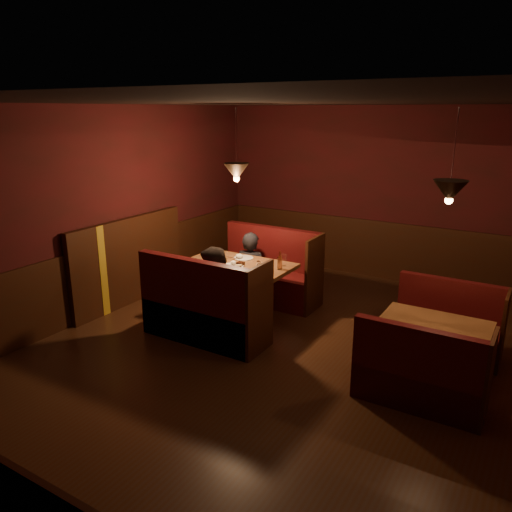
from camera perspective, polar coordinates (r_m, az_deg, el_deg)
The scene contains 9 objects.
room at distance 5.75m, azimuth 1.78°, elevation -1.60°, with size 6.02×7.02×2.92m.
main_table at distance 6.90m, azimuth -2.02°, elevation -2.34°, with size 1.48×0.90×1.04m.
main_bench_far at distance 7.65m, azimuth 1.55°, elevation -2.46°, with size 1.63×0.58×1.11m.
main_bench_near at distance 6.34m, azimuth -6.07°, elevation -6.67°, with size 1.63×0.58×1.11m.
second_table at distance 5.78m, azimuth 19.65°, elevation -8.69°, with size 1.13×0.72×0.64m.
second_bench_far at distance 6.46m, azimuth 20.99°, elevation -7.95°, with size 1.25×0.47×0.89m.
second_bench_near at distance 5.26m, azimuth 18.13°, elevation -13.41°, with size 1.25×0.47×0.89m.
diner_a at distance 7.46m, azimuth -0.64°, elevation -0.01°, with size 0.52×0.34×1.44m, color black.
diner_b at distance 6.35m, azimuth -4.64°, elevation -2.68°, with size 0.74×0.57×1.51m, color black.
Camera 1 is at (2.40, -4.72, 2.83)m, focal length 35.00 mm.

